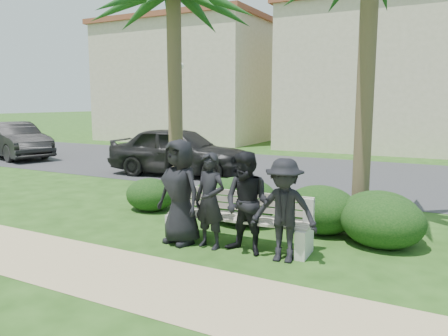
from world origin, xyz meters
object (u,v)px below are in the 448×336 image
Objects in this scene: man_a at (180,192)px; street_lamp at (181,90)px; man_d at (284,210)px; car_b at (14,140)px; car_a at (180,151)px; man_c at (247,203)px; park_bench at (238,222)px; man_b at (210,201)px.

street_lamp is at bearing 136.38° from man_a.
street_lamp is 15.91m from man_d.
car_a is at bearing -76.21° from car_b.
man_a reaches higher than man_d.
man_a reaches higher than man_c.
car_b is (-14.42, 6.13, -0.02)m from man_d.
street_lamp is at bearing 26.08° from car_a.
man_b is (-0.35, -0.33, 0.40)m from park_bench.
car_b is (-4.47, -6.10, -2.18)m from street_lamp.
man_b is 0.34× the size of car_a.
car_b is at bearing 151.48° from man_d.
man_a is (-0.91, -0.37, 0.50)m from park_bench.
man_b reaches higher than car_b.
car_a is (-5.75, 5.81, 0.01)m from man_d.
man_b is 0.65m from man_c.
man_a is 0.57m from man_b.
street_lamp is 2.75× the size of man_d.
car_b is at bearing 164.92° from man_c.
car_a is at bearing 136.27° from man_b.
park_bench is 1.07m from man_d.
man_d is (1.84, 0.02, -0.10)m from man_a.
street_lamp is 7.87m from car_b.
park_bench is 1.40× the size of man_a.
man_c reaches higher than man_b.
man_a is at bearing -161.06° from park_bench.
man_d is at bearing -97.14° from car_b.
park_bench is 0.62m from man_b.
man_c is 15.07m from car_b.
street_lamp is at bearing 124.15° from park_bench.
car_a is (-4.47, 5.79, 0.00)m from man_b.
car_a is at bearing 129.22° from man_d.
car_a is 8.67m from car_b.
man_b is at bearing 16.42° from man_a.
man_b is 7.32m from car_a.
street_lamp is 15.49m from man_c.
man_b is at bearing -149.38° from car_a.
man_a is 1.22m from man_c.
man_c is (0.65, 0.02, 0.03)m from man_b.
man_b is 0.34× the size of car_b.
car_b is at bearing 153.78° from park_bench.
man_a is at bearing 174.99° from man_d.
man_a reaches higher than park_bench.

